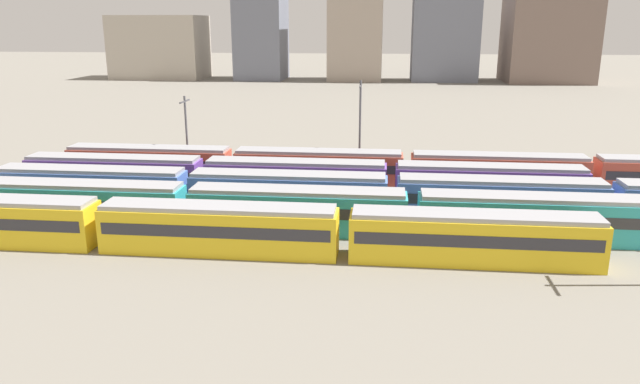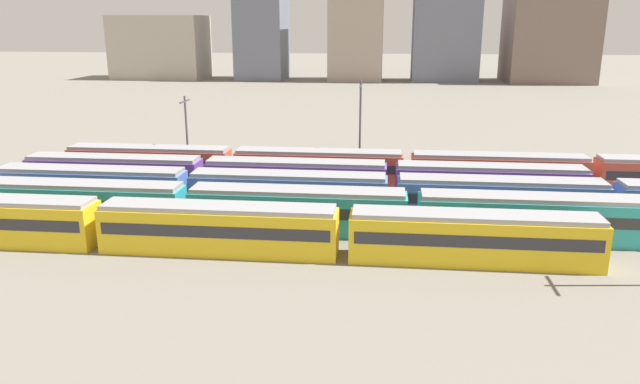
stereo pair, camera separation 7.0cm
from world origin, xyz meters
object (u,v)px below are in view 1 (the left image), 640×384
(train_track_0, at_px, (219,228))
(catenary_pole_1, at_px, (186,131))
(train_track_3, at_px, (296,178))
(catenary_pole_3, at_px, (360,125))
(train_track_2, at_px, (611,202))
(train_track_4, at_px, (592,174))

(train_track_0, distance_m, catenary_pole_1, 25.99)
(train_track_3, xyz_separation_m, catenary_pole_3, (5.97, 8.48, 4.10))
(train_track_0, xyz_separation_m, train_track_2, (32.00, 10.40, 0.00))
(train_track_3, height_order, catenary_pole_3, catenary_pole_3)
(train_track_3, distance_m, catenary_pole_1, 16.25)
(catenary_pole_1, bearing_deg, train_track_0, -66.81)
(train_track_4, xyz_separation_m, catenary_pole_3, (-24.09, 3.28, 4.10))
(train_track_4, height_order, catenary_pole_1, catenary_pole_1)
(train_track_2, xyz_separation_m, train_track_3, (-28.43, 5.20, -0.00))
(catenary_pole_3, bearing_deg, train_track_4, -7.75)
(train_track_3, height_order, catenary_pole_1, catenary_pole_1)
(train_track_3, bearing_deg, train_track_4, 9.81)
(train_track_0, xyz_separation_m, train_track_3, (3.57, 15.60, 0.00))
(train_track_4, bearing_deg, train_track_3, -170.19)
(train_track_2, relative_size, catenary_pole_1, 12.51)
(train_track_3, bearing_deg, catenary_pole_1, 149.40)
(train_track_0, xyz_separation_m, catenary_pole_3, (9.54, 24.08, 4.10))
(train_track_3, bearing_deg, train_track_2, -10.37)
(train_track_0, height_order, catenary_pole_3, catenary_pole_3)
(train_track_0, bearing_deg, train_track_2, 18.01)
(train_track_2, height_order, train_track_3, same)
(train_track_0, distance_m, train_track_3, 16.00)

